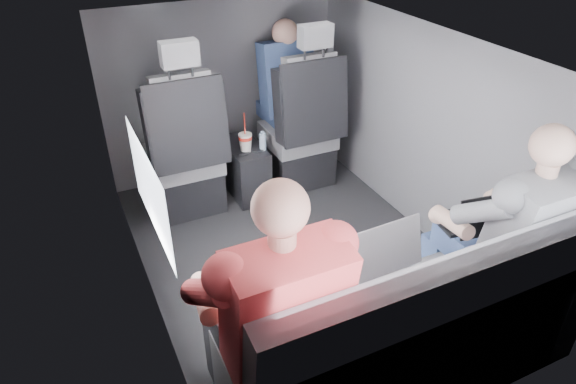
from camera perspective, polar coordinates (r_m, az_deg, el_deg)
name	(u,v)px	position (r m, az deg, el deg)	size (l,w,h in m)	color
floor	(297,257)	(3.30, 0.98, -7.25)	(2.60, 2.60, 0.00)	black
ceiling	(299,46)	(2.66, 1.25, 15.95)	(2.60, 2.60, 0.00)	#B2B2AD
panel_left	(138,201)	(2.69, -16.30, -0.98)	(0.02, 2.60, 1.35)	#56565B
panel_right	(425,135)	(3.38, 14.98, 6.15)	(0.02, 2.60, 1.35)	#56565B
panel_front	(222,91)	(4.02, -7.34, 11.12)	(1.80, 0.02, 1.35)	#56565B
panel_back	(452,315)	(2.07, 17.81, -12.84)	(1.80, 0.02, 1.35)	#56565B
side_window	(149,190)	(2.33, -15.18, 0.18)	(0.02, 0.75, 0.42)	white
seatbelt	(313,93)	(3.60, 2.81, 10.96)	(0.05, 0.01, 0.65)	black
front_seat_left	(185,160)	(3.62, -11.38, 3.51)	(0.52, 0.58, 1.26)	black
front_seat_right	(301,136)	(3.89, 1.48, 6.27)	(0.52, 0.58, 1.26)	black
center_console	(245,169)	(3.86, -4.81, 2.56)	(0.24, 0.48, 0.41)	black
rear_bench	(403,339)	(2.44, 12.63, -15.64)	(1.60, 0.57, 0.92)	#5D5C61
soda_cup	(245,142)	(3.64, -4.75, 5.59)	(0.10, 0.10, 0.29)	white
water_bottle	(263,141)	(3.67, -2.83, 5.66)	(0.05, 0.05, 0.14)	#A1BCDB
laptop_white	(248,289)	(2.14, -4.52, -10.66)	(0.36, 0.35, 0.25)	silver
laptop_silver	(375,250)	(2.36, 9.66, -6.38)	(0.35, 0.31, 0.24)	#B5B5BA
laptop_black	(473,219)	(2.70, 19.85, -2.82)	(0.32, 0.30, 0.21)	black
passenger_rear_left	(270,311)	(2.02, -1.97, -13.10)	(0.54, 0.65, 1.28)	#36363B
passenger_rear_right	(505,234)	(2.63, 22.95, -4.31)	(0.51, 0.63, 1.24)	navy
passenger_front_right	(285,81)	(3.97, -0.30, 12.22)	(0.39, 0.39, 0.78)	navy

